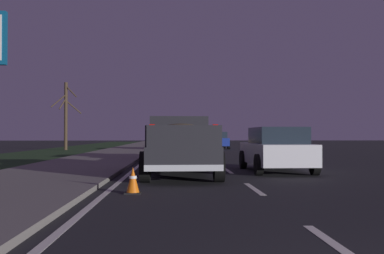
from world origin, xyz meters
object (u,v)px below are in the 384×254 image
at_px(sedan_tan, 178,141).
at_px(sedan_blue, 217,140).
at_px(pickup_truck, 179,145).
at_px(traffic_cone_near, 133,181).
at_px(sedan_white, 276,149).
at_px(sedan_black, 179,145).
at_px(bare_tree_far, 66,114).

distance_m(sedan_tan, sedan_blue, 5.84).
bearing_deg(sedan_blue, pickup_truck, 172.48).
xyz_separation_m(sedan_blue, traffic_cone_near, (-31.71, 4.68, -0.50)).
bearing_deg(pickup_truck, traffic_cone_near, 166.05).
bearing_deg(pickup_truck, sedan_white, -65.30).
bearing_deg(sedan_tan, sedan_blue, -37.77).
bearing_deg(pickup_truck, sedan_black, -0.46).
bearing_deg(sedan_black, sedan_blue, -10.41).
bearing_deg(pickup_truck, bare_tree_far, 20.84).
height_order(sedan_tan, sedan_white, same).
height_order(sedan_tan, sedan_blue, same).
xyz_separation_m(pickup_truck, sedan_black, (8.09, -0.06, -0.20)).
relative_size(sedan_blue, traffic_cone_near, 7.67).
bearing_deg(sedan_white, traffic_cone_near, 142.44).
xyz_separation_m(pickup_truck, sedan_blue, (27.51, -3.63, -0.20)).
bearing_deg(sedan_black, sedan_tan, 0.03).
xyz_separation_m(pickup_truck, sedan_tan, (22.90, -0.06, -0.20)).
bearing_deg(traffic_cone_near, bare_tree_far, 16.11).
distance_m(pickup_truck, bare_tree_far, 26.36).
relative_size(sedan_tan, sedan_white, 0.99).
bearing_deg(bare_tree_far, sedan_tan, -100.07).
relative_size(bare_tree_far, traffic_cone_near, 9.81).
bearing_deg(sedan_tan, sedan_white, -171.14).
xyz_separation_m(sedan_tan, sedan_blue, (4.61, -3.58, 0.00)).
bearing_deg(bare_tree_far, sedan_white, -151.04).
distance_m(pickup_truck, sedan_white, 3.73).
relative_size(pickup_truck, traffic_cone_near, 9.46).
distance_m(sedan_black, bare_tree_far, 19.11).
bearing_deg(sedan_blue, sedan_tan, 142.23).
relative_size(sedan_tan, sedan_blue, 0.99).
relative_size(sedan_black, sedan_blue, 1.00).
distance_m(sedan_tan, bare_tree_far, 9.81).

